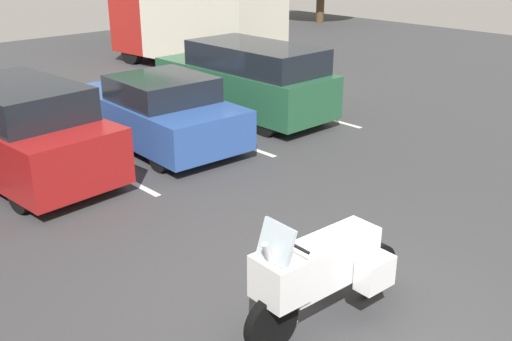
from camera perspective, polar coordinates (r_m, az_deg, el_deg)
name	(u,v)px	position (r m, az deg, el deg)	size (l,w,h in m)	color
ground	(354,329)	(7.05, 9.40, -14.80)	(44.00, 44.00, 0.10)	#38383A
motorcycle_touring	(322,269)	(6.64, 6.34, -9.41)	(2.34, 0.97, 1.46)	black
parking_stripes	(18,178)	(11.64, -21.86, -0.65)	(14.10, 4.86, 0.01)	silver
car_red	(17,131)	(11.50, -21.94, 3.58)	(2.11, 4.65, 1.74)	maroon
car_blue	(157,111)	(12.58, -9.44, 5.61)	(2.09, 4.33, 1.48)	#2D519E
car_green	(246,79)	(14.44, -0.95, 8.77)	(1.80, 4.75, 1.77)	#235638
box_truck	(197,18)	(19.91, -5.73, 14.34)	(2.83, 6.27, 3.10)	#A51E19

